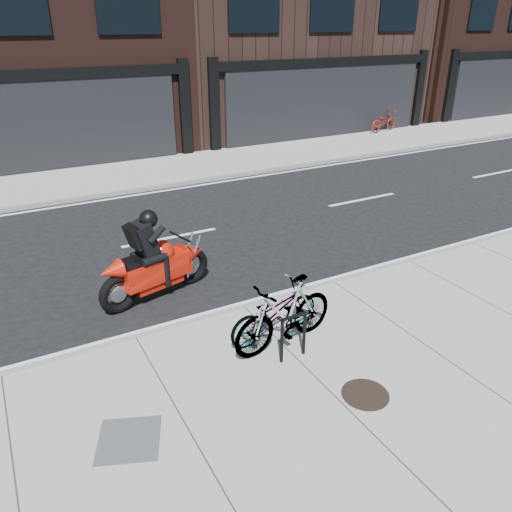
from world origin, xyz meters
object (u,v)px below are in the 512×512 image
motorcycle (160,261)px  utility_grate (129,440)px  manhole_cover (365,394)px  bicycle_far (384,121)px  bicycle_rear (284,313)px  bicycle_front (274,312)px  bike_rack (293,333)px

motorcycle → utility_grate: 3.90m
utility_grate → manhole_cover: bearing=-13.6°
bicycle_far → utility_grate: bicycle_far is taller
bicycle_rear → utility_grate: size_ratio=2.51×
bicycle_front → bike_rack: bearing=168.3°
bicycle_front → manhole_cover: size_ratio=2.55×
manhole_cover → utility_grate: size_ratio=0.88×
manhole_cover → utility_grate: same height
bike_rack → motorcycle: bearing=108.8°
motorcycle → bicycle_rear: bearing=-82.2°
motorcycle → utility_grate: size_ratio=3.13×
bicycle_front → bicycle_rear: bearing=176.1°
motorcycle → manhole_cover: (1.46, -4.24, -0.59)m
bicycle_front → utility_grate: bicycle_front is taller
bike_rack → bicycle_far: 18.15m
bicycle_front → bicycle_far: 17.66m
utility_grate → motorcycle: bearing=65.0°
bicycle_front → utility_grate: (-2.72, -1.11, -0.43)m
motorcycle → bicycle_far: 17.03m
bicycle_rear → utility_grate: bicycle_rear is taller
bike_rack → bicycle_front: (0.05, 0.66, -0.01)m
bike_rack → motorcycle: (-1.04, 3.05, 0.14)m
motorcycle → bicycle_far: bearing=19.7°
bicycle_far → manhole_cover: bicycle_far is taller
motorcycle → manhole_cover: 4.53m
bicycle_far → utility_grate: (-15.69, -13.09, -0.47)m
bicycle_rear → utility_grate: 2.91m
bike_rack → bicycle_rear: 0.40m
bicycle_front → motorcycle: 2.63m
manhole_cover → bicycle_front: bearing=101.4°
bicycle_rear → manhole_cover: size_ratio=2.85×
bike_rack → manhole_cover: bike_rack is taller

